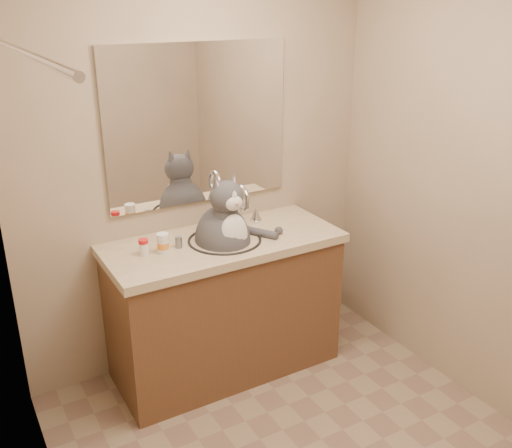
{
  "coord_description": "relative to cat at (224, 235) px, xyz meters",
  "views": [
    {
      "loc": [
        -1.31,
        -1.68,
        2.11
      ],
      "look_at": [
        0.03,
        0.65,
        1.04
      ],
      "focal_mm": 40.0,
      "sensor_mm": 36.0,
      "label": 1
    }
  ],
  "objects": [
    {
      "name": "cat",
      "position": [
        0.0,
        0.0,
        0.0
      ],
      "size": [
        0.46,
        0.37,
        0.61
      ],
      "rotation": [
        0.0,
        0.0,
        0.1
      ],
      "color": "#45454A",
      "rests_on": "vanity"
    },
    {
      "name": "room",
      "position": [
        0.01,
        -0.93,
        0.31
      ],
      "size": [
        2.22,
        2.52,
        2.42
      ],
      "color": "gray",
      "rests_on": "ground"
    },
    {
      "name": "shower_curtain",
      "position": [
        -1.04,
        -0.83,
        0.14
      ],
      "size": [
        0.02,
        1.3,
        1.93
      ],
      "color": "beige",
      "rests_on": "ground"
    },
    {
      "name": "pill_bottle_redcap",
      "position": [
        -0.45,
        0.05,
        0.01
      ],
      "size": [
        0.06,
        0.06,
        0.09
      ],
      "rotation": [
        0.0,
        0.0,
        0.16
      ],
      "color": "white",
      "rests_on": "vanity"
    },
    {
      "name": "grey_canister",
      "position": [
        -0.25,
        0.05,
        -0.01
      ],
      "size": [
        0.05,
        0.05,
        0.06
      ],
      "rotation": [
        0.0,
        0.0,
        0.25
      ],
      "color": "slate",
      "rests_on": "vanity"
    },
    {
      "name": "vanity",
      "position": [
        0.01,
        0.03,
        -0.44
      ],
      "size": [
        1.34,
        0.59,
        1.12
      ],
      "color": "brown",
      "rests_on": "ground"
    },
    {
      "name": "mirror",
      "position": [
        0.01,
        0.3,
        0.56
      ],
      "size": [
        1.1,
        0.02,
        0.9
      ],
      "primitive_type": "cube",
      "color": "white",
      "rests_on": "room"
    },
    {
      "name": "pill_bottle_orange",
      "position": [
        -0.35,
        0.02,
        0.02
      ],
      "size": [
        0.08,
        0.08,
        0.11
      ],
      "rotation": [
        0.0,
        0.0,
        -0.32
      ],
      "color": "white",
      "rests_on": "vanity"
    }
  ]
}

